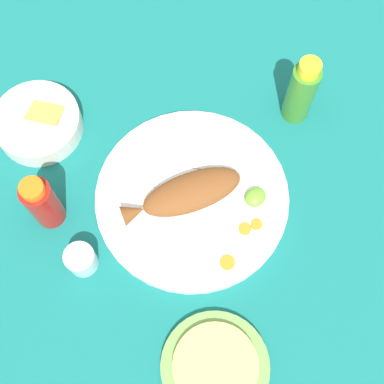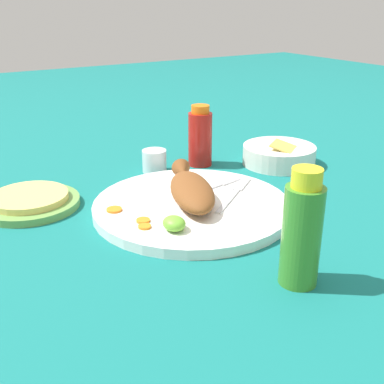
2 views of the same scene
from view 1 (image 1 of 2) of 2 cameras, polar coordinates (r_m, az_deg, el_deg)
The scene contains 15 objects.
ground_plane at distance 1.02m, azimuth -0.00°, elevation -0.77°, with size 4.00×4.00×0.00m, color #146B66.
main_plate at distance 1.01m, azimuth -0.00°, elevation -0.59°, with size 0.36×0.36×0.02m, color white.
fried_fish at distance 0.98m, azimuth -0.57°, elevation -0.17°, with size 0.23×0.14×0.04m.
fork_near at distance 1.02m, azimuth -4.93°, elevation 1.44°, with size 0.05×0.18×0.00m.
fork_far at distance 1.03m, azimuth -3.36°, elevation 3.47°, with size 0.12×0.16×0.00m.
carrot_slice_near at distance 0.96m, azimuth 3.80°, elevation -7.51°, with size 0.03×0.03×0.00m, color orange.
carrot_slice_mid at distance 0.98m, azimuth 5.66°, elevation -3.93°, with size 0.02×0.02×0.00m, color orange.
carrot_slice_far at distance 0.99m, azimuth 6.89°, elevation -3.44°, with size 0.02×0.02×0.00m, color orange.
lime_wedge_main at distance 0.99m, azimuth 6.77°, elevation -0.55°, with size 0.04×0.04×0.02m, color #6BB233.
hot_sauce_bottle_red at distance 0.98m, azimuth -15.67°, elevation -1.09°, with size 0.06×0.06×0.14m.
hot_sauce_bottle_green at distance 1.05m, azimuth 11.50°, elevation 10.53°, with size 0.05×0.05×0.17m.
salt_cup at distance 0.98m, azimuth -11.70°, elevation -7.12°, with size 0.05×0.05×0.05m.
guacamole_bowl at distance 1.10m, azimuth -16.12°, elevation 7.13°, with size 0.17×0.17×0.06m.
tortilla_plate at distance 0.95m, azimuth 2.48°, elevation -18.10°, with size 0.19×0.19×0.01m, color #6B9E4C.
tortilla_stack at distance 0.94m, azimuth 2.51°, elevation -18.06°, with size 0.14×0.14×0.01m, color #E0C666.
Camera 1 is at (-0.24, -0.26, 0.95)m, focal length 50.00 mm.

